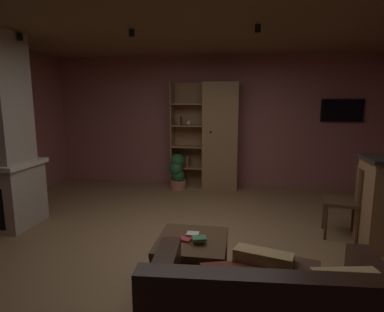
% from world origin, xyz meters
% --- Properties ---
extents(floor, '(6.50, 5.97, 0.02)m').
position_xyz_m(floor, '(0.00, 0.00, -0.01)').
color(floor, olive).
rests_on(floor, ground).
extents(wall_back, '(6.62, 0.06, 2.61)m').
position_xyz_m(wall_back, '(0.00, 3.02, 1.31)').
color(wall_back, '#9E5B56').
rests_on(wall_back, ground).
extents(ceiling, '(6.50, 5.97, 0.02)m').
position_xyz_m(ceiling, '(0.00, 0.00, 2.62)').
color(ceiling, brown).
extents(window_pane_back, '(0.61, 0.01, 0.89)m').
position_xyz_m(window_pane_back, '(-0.27, 2.98, 1.34)').
color(window_pane_back, white).
extents(bookshelf_cabinet, '(1.30, 0.41, 2.08)m').
position_xyz_m(bookshelf_cabinet, '(0.10, 2.74, 1.03)').
color(bookshelf_cabinet, '#997047').
rests_on(bookshelf_cabinet, ground).
extents(coffee_table, '(0.63, 0.67, 0.47)m').
position_xyz_m(coffee_table, '(0.18, -0.74, 0.38)').
color(coffee_table, '#4C331E').
rests_on(coffee_table, ground).
extents(table_book_0, '(0.13, 0.11, 0.02)m').
position_xyz_m(table_book_0, '(0.13, -0.78, 0.48)').
color(table_book_0, '#B22D2D').
rests_on(table_book_0, coffee_table).
extents(table_book_1, '(0.11, 0.10, 0.02)m').
position_xyz_m(table_book_1, '(0.18, -0.69, 0.50)').
color(table_book_1, beige).
rests_on(table_book_1, coffee_table).
extents(table_book_2, '(0.15, 0.13, 0.02)m').
position_xyz_m(table_book_2, '(0.26, -0.81, 0.52)').
color(table_book_2, '#387247').
rests_on(table_book_2, coffee_table).
extents(dining_chair, '(0.48, 0.48, 0.92)m').
position_xyz_m(dining_chair, '(1.96, 0.68, 0.53)').
color(dining_chair, '#4C331E').
rests_on(dining_chair, ground).
extents(potted_floor_plant, '(0.32, 0.32, 0.71)m').
position_xyz_m(potted_floor_plant, '(-0.63, 2.52, 0.35)').
color(potted_floor_plant, '#B77051').
rests_on(potted_floor_plant, ground).
extents(wall_mounted_tv, '(0.76, 0.06, 0.43)m').
position_xyz_m(wall_mounted_tv, '(2.45, 2.95, 1.55)').
color(wall_mounted_tv, black).
extents(track_light_spot_0, '(0.07, 0.07, 0.09)m').
position_xyz_m(track_light_spot_0, '(-2.26, 0.44, 2.54)').
color(track_light_spot_0, black).
extents(track_light_spot_1, '(0.07, 0.07, 0.09)m').
position_xyz_m(track_light_spot_1, '(-0.75, 0.44, 2.54)').
color(track_light_spot_1, black).
extents(track_light_spot_2, '(0.07, 0.07, 0.09)m').
position_xyz_m(track_light_spot_2, '(0.76, 0.45, 2.54)').
color(track_light_spot_2, black).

